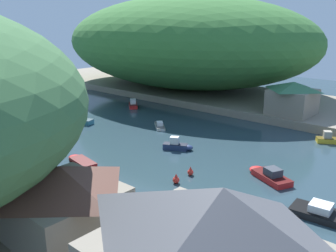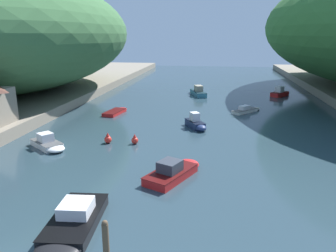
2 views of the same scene
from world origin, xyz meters
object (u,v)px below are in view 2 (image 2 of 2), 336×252
(boat_yellow_tender, at_px, (196,124))
(boat_moored_right, at_px, (49,144))
(boat_white_cruiser, at_px, (281,93))
(boat_small_dinghy, at_px, (72,225))
(boat_near_quay, at_px, (175,171))
(channel_buoy_near, at_px, (108,139))
(boat_navy_launch, at_px, (247,110))
(boat_far_right_bank, at_px, (116,111))
(boat_mid_channel, at_px, (197,92))
(channel_buoy_far, at_px, (135,140))

(boat_yellow_tender, relative_size, boat_moored_right, 0.88)
(boat_white_cruiser, height_order, boat_small_dinghy, boat_white_cruiser)
(boat_small_dinghy, xyz_separation_m, boat_near_quay, (4.12, 7.22, 0.02))
(boat_moored_right, bearing_deg, boat_near_quay, 107.46)
(channel_buoy_near, bearing_deg, boat_white_cruiser, 53.63)
(boat_small_dinghy, xyz_separation_m, channel_buoy_near, (-2.65, 13.28, 0.00))
(boat_navy_launch, relative_size, boat_near_quay, 0.81)
(boat_far_right_bank, distance_m, channel_buoy_near, 11.58)
(boat_yellow_tender, xyz_separation_m, boat_near_quay, (-0.66, -12.00, -0.08))
(boat_near_quay, bearing_deg, channel_buoy_near, 163.45)
(boat_mid_channel, bearing_deg, boat_white_cruiser, -14.05)
(boat_small_dinghy, distance_m, boat_near_quay, 8.31)
(boat_moored_right, relative_size, boat_near_quay, 0.77)
(boat_far_right_bank, relative_size, boat_moored_right, 1.13)
(boat_small_dinghy, bearing_deg, boat_far_right_bank, -82.59)
(boat_mid_channel, relative_size, channel_buoy_far, 6.73)
(boat_navy_launch, bearing_deg, channel_buoy_near, -91.34)
(boat_near_quay, distance_m, channel_buoy_near, 9.08)
(boat_mid_channel, bearing_deg, boat_moored_right, -130.45)
(boat_moored_right, distance_m, channel_buoy_near, 4.97)
(boat_near_quay, height_order, channel_buoy_far, boat_near_quay)
(boat_white_cruiser, bearing_deg, boat_yellow_tender, -79.81)
(boat_far_right_bank, bearing_deg, boat_yellow_tender, -18.28)
(boat_mid_channel, bearing_deg, boat_small_dinghy, -114.12)
(boat_far_right_bank, xyz_separation_m, channel_buoy_near, (2.71, -11.26, 0.19))
(boat_small_dinghy, height_order, channel_buoy_far, boat_small_dinghy)
(boat_navy_launch, bearing_deg, boat_white_cruiser, 104.38)
(boat_white_cruiser, xyz_separation_m, boat_moored_right, (-23.85, -28.23, -0.10))
(boat_moored_right, height_order, channel_buoy_near, boat_moored_right)
(boat_yellow_tender, height_order, boat_mid_channel, boat_mid_channel)
(boat_moored_right, relative_size, channel_buoy_near, 4.25)
(boat_far_right_bank, bearing_deg, boat_white_cruiser, 43.56)
(boat_small_dinghy, relative_size, channel_buoy_far, 6.56)
(boat_navy_launch, relative_size, boat_mid_channel, 0.72)
(boat_white_cruiser, relative_size, boat_moored_right, 0.94)
(boat_navy_launch, distance_m, boat_yellow_tender, 10.13)
(boat_moored_right, height_order, boat_near_quay, boat_near_quay)
(boat_moored_right, xyz_separation_m, boat_mid_channel, (10.85, 27.18, 0.13))
(boat_white_cruiser, relative_size, boat_mid_channel, 0.64)
(boat_small_dinghy, distance_m, boat_mid_channel, 38.61)
(boat_white_cruiser, relative_size, channel_buoy_far, 4.29)
(boat_yellow_tender, bearing_deg, boat_moored_right, 5.84)
(boat_small_dinghy, relative_size, boat_near_quay, 1.10)
(boat_small_dinghy, bearing_deg, boat_navy_launch, -115.88)
(boat_small_dinghy, bearing_deg, boat_near_quay, -124.59)
(boat_near_quay, height_order, boat_mid_channel, boat_mid_channel)
(boat_small_dinghy, xyz_separation_m, boat_mid_channel, (3.66, 38.43, 0.12))
(boat_white_cruiser, height_order, boat_moored_right, boat_white_cruiser)
(boat_small_dinghy, distance_m, channel_buoy_near, 13.54)
(boat_moored_right, bearing_deg, channel_buoy_near, 151.06)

